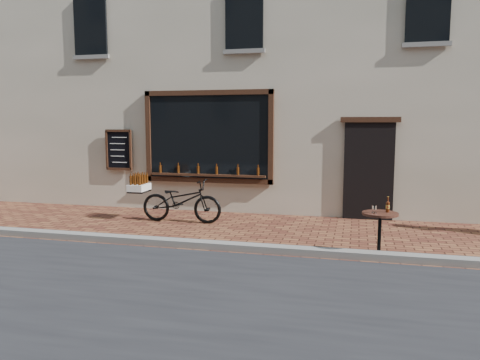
# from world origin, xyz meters

# --- Properties ---
(ground) EXTENTS (90.00, 90.00, 0.00)m
(ground) POSITION_xyz_m (0.00, 0.00, 0.00)
(ground) COLOR #4E2419
(ground) RESTS_ON ground
(kerb) EXTENTS (90.00, 0.25, 0.12)m
(kerb) POSITION_xyz_m (0.00, 0.20, 0.06)
(kerb) COLOR slate
(kerb) RESTS_ON ground
(shop_building) EXTENTS (28.00, 6.20, 10.00)m
(shop_building) POSITION_xyz_m (0.00, 6.50, 5.00)
(shop_building) COLOR beige
(shop_building) RESTS_ON ground
(cargo_bicycle) EXTENTS (2.11, 0.66, 1.02)m
(cargo_bicycle) POSITION_xyz_m (-2.14, 2.13, 0.49)
(cargo_bicycle) COLOR black
(cargo_bicycle) RESTS_ON ground
(bistro_table) EXTENTS (0.58, 0.58, 1.00)m
(bistro_table) POSITION_xyz_m (2.03, 0.35, 0.53)
(bistro_table) COLOR black
(bistro_table) RESTS_ON ground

